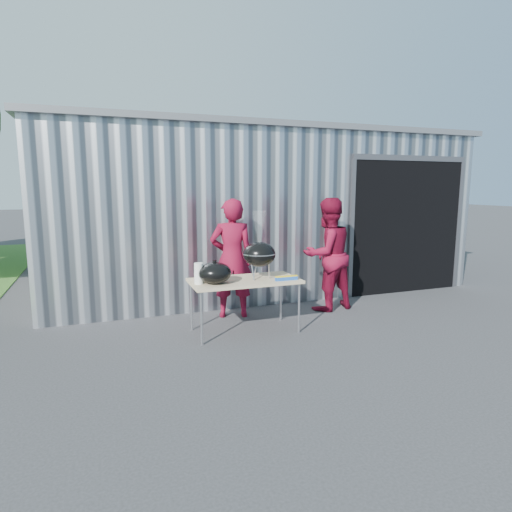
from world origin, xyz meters
name	(u,v)px	position (x,y,z in m)	size (l,w,h in m)	color
ground	(285,341)	(0.00, 0.00, 0.00)	(80.00, 80.00, 0.00)	#2D2D2F
building	(241,208)	(0.92, 4.59, 1.54)	(8.20, 6.20, 3.10)	silver
folding_table	(245,282)	(-0.37, 0.55, 0.71)	(1.50, 0.75, 0.75)	tan
kettle_grill	(259,249)	(-0.16, 0.53, 1.17)	(0.47, 0.47, 0.94)	black
grill_lid	(215,273)	(-0.82, 0.45, 0.89)	(0.44, 0.44, 0.32)	black
paper_towels	(199,273)	(-1.03, 0.50, 0.89)	(0.12, 0.12, 0.28)	white
white_tub	(202,276)	(-0.92, 0.74, 0.80)	(0.20, 0.15, 0.10)	white
foil_box	(286,278)	(0.15, 0.30, 0.78)	(0.32, 0.06, 0.06)	#1A4DAB
person_cook	(232,258)	(-0.32, 1.30, 0.92)	(0.67, 0.44, 1.85)	maroon
person_bystander	(327,254)	(1.27, 1.15, 0.92)	(0.90, 0.70, 1.85)	maroon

